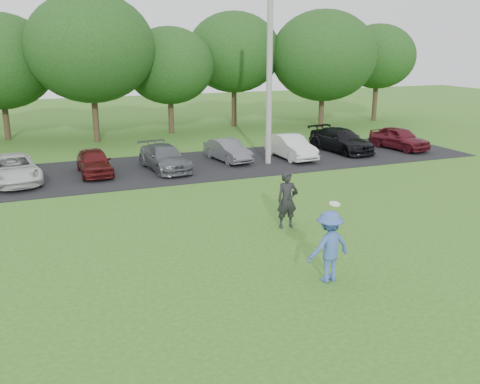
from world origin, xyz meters
name	(u,v)px	position (x,y,z in m)	size (l,w,h in m)	color
ground	(291,274)	(0.00, 0.00, 0.00)	(100.00, 100.00, 0.00)	#32661D
parking_lot	(165,168)	(0.00, 13.00, 0.01)	(32.00, 6.50, 0.03)	black
utility_pole	(270,63)	(5.00, 12.15, 4.83)	(0.28, 0.28, 9.65)	gray
frisbee_player	(329,246)	(0.69, -0.66, 0.91)	(1.24, 0.80, 2.01)	#3D5DAC
camera_bystander	(287,200)	(1.55, 3.32, 0.92)	(0.72, 0.52, 1.84)	black
parked_cars	(157,157)	(-0.40, 12.94, 0.62)	(28.80, 5.02, 1.24)	#591317
tree_row	(147,57)	(1.51, 22.76, 4.91)	(42.39, 9.85, 8.64)	#38281C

